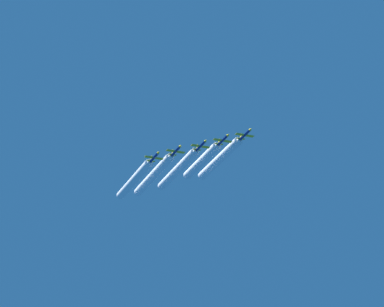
# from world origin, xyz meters

# --- Properties ---
(jet_lead) EXTENTS (8.27, 12.04, 2.89)m
(jet_lead) POSITION_xyz_m (-15.28, 13.54, 172.66)
(jet_lead) COLOR navy
(jet_second_echelon) EXTENTS (8.27, 12.04, 2.89)m
(jet_second_echelon) POSITION_xyz_m (-7.85, 7.12, 171.66)
(jet_second_echelon) COLOR navy
(jet_third_echelon) EXTENTS (8.27, 12.04, 2.89)m
(jet_third_echelon) POSITION_xyz_m (-0.30, 0.63, 170.49)
(jet_third_echelon) COLOR navy
(jet_fourth_echelon) EXTENTS (8.27, 12.04, 2.89)m
(jet_fourth_echelon) POSITION_xyz_m (8.23, -6.94, 169.85)
(jet_fourth_echelon) COLOR navy
(jet_fifth_echelon) EXTENTS (8.27, 12.04, 2.89)m
(jet_fifth_echelon) POSITION_xyz_m (15.72, -13.68, 168.43)
(jet_fifth_echelon) COLOR navy
(smoke_trail_lead) EXTENTS (3.86, 44.21, 3.86)m
(smoke_trail_lead) POSITION_xyz_m (-15.28, -14.07, 172.63)
(smoke_trail_lead) COLOR white
(smoke_trail_second_echelon) EXTENTS (3.86, 37.25, 3.86)m
(smoke_trail_second_echelon) POSITION_xyz_m (-7.85, -17.02, 171.63)
(smoke_trail_second_echelon) COLOR white
(smoke_trail_third_echelon) EXTENTS (3.86, 45.12, 3.86)m
(smoke_trail_third_echelon) POSITION_xyz_m (-0.30, -27.43, 170.46)
(smoke_trail_third_echelon) COLOR white
(smoke_trail_fourth_echelon) EXTENTS (3.86, 47.13, 3.86)m
(smoke_trail_fourth_echelon) POSITION_xyz_m (8.23, -36.01, 169.82)
(smoke_trail_fourth_echelon) COLOR white
(smoke_trail_fifth_echelon) EXTENTS (3.86, 44.28, 3.86)m
(smoke_trail_fifth_echelon) POSITION_xyz_m (15.72, -41.33, 168.40)
(smoke_trail_fifth_echelon) COLOR white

